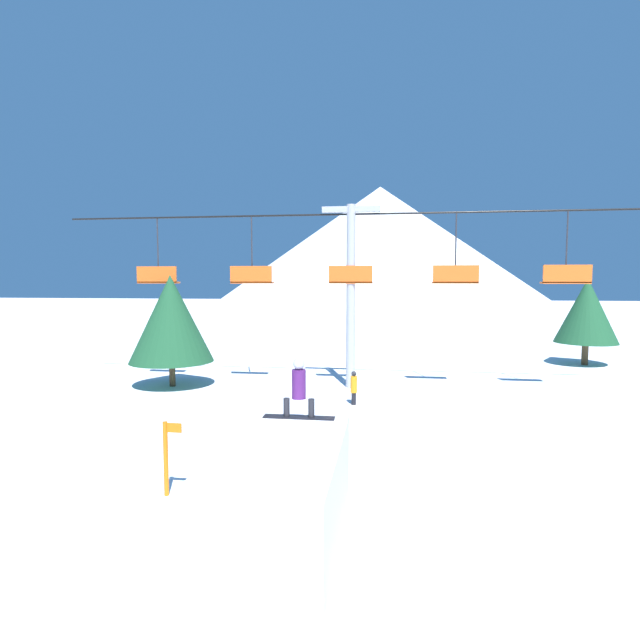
{
  "coord_description": "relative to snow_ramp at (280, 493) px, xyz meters",
  "views": [
    {
      "loc": [
        1.74,
        -7.81,
        4.5
      ],
      "look_at": [
        -0.09,
        5.55,
        3.43
      ],
      "focal_mm": 28.0,
      "sensor_mm": 36.0,
      "label": 1
    }
  ],
  "objects": [
    {
      "name": "snow_ramp",
      "position": [
        0.0,
        0.0,
        0.0
      ],
      "size": [
        2.07,
        4.24,
        1.63
      ],
      "color": "white",
      "rests_on": "ground_plane"
    },
    {
      "name": "pine_tree_near",
      "position": [
        -7.26,
        11.7,
        2.08
      ],
      "size": [
        3.51,
        3.51,
        4.74
      ],
      "color": "#4C3823",
      "rests_on": "ground_plane"
    },
    {
      "name": "pine_tree_far",
      "position": [
        12.27,
        19.83,
        2.09
      ],
      "size": [
        3.17,
        3.17,
        4.63
      ],
      "color": "#4C3823",
      "rests_on": "ground_plane"
    },
    {
      "name": "trail_marker",
      "position": [
        -2.72,
        1.37,
        0.03
      ],
      "size": [
        0.41,
        0.1,
        1.58
      ],
      "color": "orange",
      "rests_on": "ground_plane"
    },
    {
      "name": "ground_plane",
      "position": [
        0.09,
        -0.43,
        -0.82
      ],
      "size": [
        220.0,
        220.0,
        0.0
      ],
      "primitive_type": "plane",
      "color": "white"
    },
    {
      "name": "snowboarder",
      "position": [
        0.0,
        1.84,
        1.44
      ],
      "size": [
        1.5,
        0.29,
        1.27
      ],
      "color": "black",
      "rests_on": "snow_ramp"
    },
    {
      "name": "distant_skier",
      "position": [
        0.63,
        9.58,
        -0.15
      ],
      "size": [
        0.24,
        0.24,
        1.23
      ],
      "color": "black",
      "rests_on": "ground_plane"
    },
    {
      "name": "chairlift",
      "position": [
        0.28,
        12.49,
        3.81
      ],
      "size": [
        24.84,
        0.44,
        7.62
      ],
      "color": "#9E9EA3",
      "rests_on": "ground_plane"
    },
    {
      "name": "mountain_ridge",
      "position": [
        0.09,
        88.96,
        10.34
      ],
      "size": [
        63.79,
        63.79,
        22.31
      ],
      "color": "silver",
      "rests_on": "ground_plane"
    }
  ]
}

